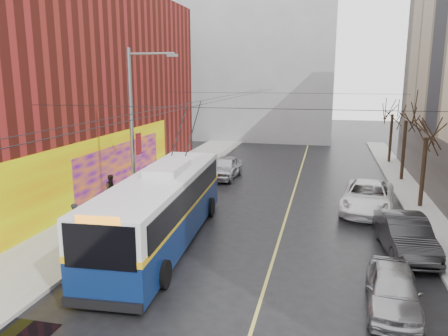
% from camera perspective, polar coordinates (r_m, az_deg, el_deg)
% --- Properties ---
extents(sidewalk_left, '(4.00, 60.00, 0.15)m').
position_cam_1_polar(sidewalk_left, '(26.45, -13.03, -4.98)').
color(sidewalk_left, gray).
rests_on(sidewalk_left, ground).
extents(sidewalk_right, '(2.00, 60.00, 0.15)m').
position_cam_1_polar(sidewalk_right, '(24.48, 25.89, -7.27)').
color(sidewalk_right, gray).
rests_on(sidewalk_right, ground).
extents(lane_line, '(0.12, 50.00, 0.01)m').
position_cam_1_polar(lane_line, '(25.84, 8.42, -5.36)').
color(lane_line, '#BFB74C').
rests_on(lane_line, ground).
extents(building_left, '(12.11, 36.00, 14.00)m').
position_cam_1_polar(building_left, '(31.37, -25.38, 9.63)').
color(building_left, '#5E1A12').
rests_on(building_left, ground).
extents(building_far, '(20.50, 12.10, 18.00)m').
position_cam_1_polar(building_far, '(56.43, 3.75, 13.29)').
color(building_far, gray).
rests_on(building_far, ground).
extents(streetlight_pole, '(2.65, 0.60, 9.00)m').
position_cam_1_polar(streetlight_pole, '(22.91, -11.59, 4.72)').
color(streetlight_pole, slate).
rests_on(streetlight_pole, ground).
extents(catenary_wires, '(18.00, 60.00, 0.22)m').
position_cam_1_polar(catenary_wires, '(26.12, 0.03, 8.90)').
color(catenary_wires, black).
extents(tree_near, '(3.20, 3.20, 6.40)m').
position_cam_1_polar(tree_near, '(27.32, 25.06, 5.25)').
color(tree_near, black).
rests_on(tree_near, ground).
extents(tree_mid, '(3.20, 3.20, 6.68)m').
position_cam_1_polar(tree_mid, '(34.16, 22.79, 7.01)').
color(tree_mid, black).
rests_on(tree_mid, ground).
extents(tree_far, '(3.20, 3.20, 6.57)m').
position_cam_1_polar(tree_far, '(41.08, 21.23, 7.65)').
color(tree_far, black).
rests_on(tree_far, ground).
extents(pigeons_flying, '(2.15, 1.64, 1.25)m').
position_cam_1_polar(pigeons_flying, '(21.29, -1.98, 12.63)').
color(pigeons_flying, slate).
extents(trolleybus, '(3.66, 13.21, 6.20)m').
position_cam_1_polar(trolleybus, '(20.28, -8.09, -5.10)').
color(trolleybus, '#091C4A').
rests_on(trolleybus, ground).
extents(parked_car_a, '(1.96, 4.31, 1.43)m').
position_cam_1_polar(parked_car_a, '(15.96, 21.21, -14.56)').
color(parked_car_a, '#98989C').
rests_on(parked_car_a, ground).
extents(parked_car_b, '(2.26, 5.21, 1.67)m').
position_cam_1_polar(parked_car_b, '(20.79, 22.58, -8.08)').
color(parked_car_b, black).
rests_on(parked_car_b, ground).
extents(parked_car_c, '(3.56, 6.34, 1.67)m').
position_cam_1_polar(parked_car_c, '(26.37, 18.24, -3.60)').
color(parked_car_c, white).
rests_on(parked_car_c, ground).
extents(following_car, '(2.14, 4.88, 1.64)m').
position_cam_1_polar(following_car, '(33.25, 0.14, 0.10)').
color(following_car, '#B2B1B6').
rests_on(following_car, ground).
extents(pedestrian_a, '(0.48, 0.67, 1.72)m').
position_cam_1_polar(pedestrian_a, '(21.52, -18.70, -6.61)').
color(pedestrian_a, black).
rests_on(pedestrian_a, sidewalk_left).
extents(pedestrian_b, '(1.09, 1.11, 1.80)m').
position_cam_1_polar(pedestrian_b, '(26.64, -14.43, -2.75)').
color(pedestrian_b, black).
rests_on(pedestrian_b, sidewalk_left).
extents(pedestrian_c, '(1.36, 1.32, 1.87)m').
position_cam_1_polar(pedestrian_c, '(26.07, -10.52, -2.81)').
color(pedestrian_c, black).
rests_on(pedestrian_c, sidewalk_left).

